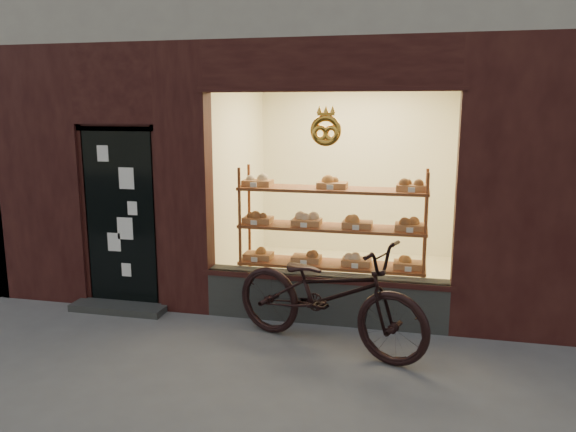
# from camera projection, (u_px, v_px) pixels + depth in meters

# --- Properties ---
(ground) EXTENTS (90.00, 90.00, 0.00)m
(ground) POSITION_uv_depth(u_px,v_px,m) (225.00, 414.00, 4.45)
(ground) COLOR #515151
(display_shelf) EXTENTS (2.20, 0.45, 1.70)m
(display_shelf) POSITION_uv_depth(u_px,v_px,m) (331.00, 241.00, 6.62)
(display_shelf) COLOR brown
(display_shelf) RESTS_ON ground
(bicycle) EXTENTS (2.27, 1.45, 1.12)m
(bicycle) POSITION_uv_depth(u_px,v_px,m) (328.00, 294.00, 5.59)
(bicycle) COLOR black
(bicycle) RESTS_ON ground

